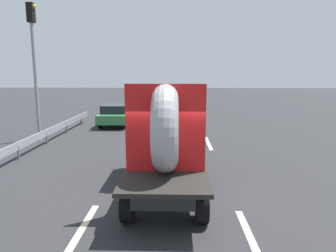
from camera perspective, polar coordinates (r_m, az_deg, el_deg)
ground_plane at (r=8.94m, az=0.20°, el=-12.66°), size 120.00×120.00×0.00m
flatbed_truck at (r=9.29m, az=-0.07°, el=-1.68°), size 2.02×5.40×3.14m
distant_sedan at (r=20.65m, az=-9.30°, el=2.20°), size 1.78×4.15×1.35m
traffic_light at (r=16.83m, az=-23.18°, el=11.90°), size 0.42×0.36×6.62m
guardrail at (r=17.29m, az=-19.47°, el=-0.38°), size 0.10×10.94×0.71m
lane_dash_left_near at (r=7.29m, az=-15.99°, el=-18.49°), size 0.16×2.96×0.01m
lane_dash_left_far at (r=15.38m, az=-6.22°, el=-3.06°), size 0.16×2.71×0.01m
lane_dash_right_near at (r=7.12m, az=14.80°, el=-19.18°), size 0.16×2.61×0.01m
lane_dash_right_far at (r=15.38m, az=7.33°, el=-3.09°), size 0.16×2.80×0.01m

